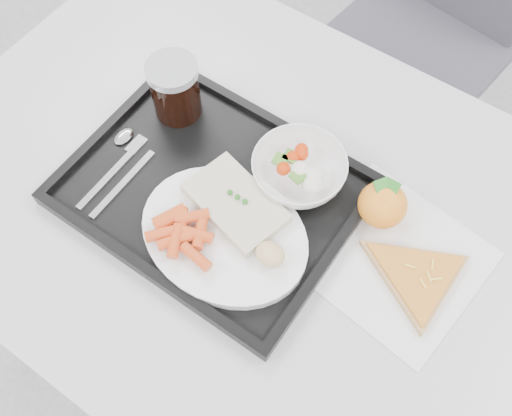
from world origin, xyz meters
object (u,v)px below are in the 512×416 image
(table, at_px, (269,228))
(chair, at_px, (430,11))
(dinner_plate, at_px, (225,235))
(pizza_slice, at_px, (416,277))
(tray, at_px, (212,192))
(salad_bowl, at_px, (299,170))
(cola_glass, at_px, (175,88))
(tangerine, at_px, (383,205))

(table, height_order, chair, chair)
(dinner_plate, bearing_deg, pizza_slice, 22.37)
(chair, relative_size, tray, 2.07)
(tray, xyz_separation_m, salad_bowl, (0.10, 0.10, 0.03))
(salad_bowl, xyz_separation_m, pizza_slice, (0.24, -0.04, -0.03))
(tray, bearing_deg, cola_glass, 145.98)
(tray, xyz_separation_m, tangerine, (0.24, 0.12, 0.03))
(tray, bearing_deg, salad_bowl, 43.94)
(dinner_plate, xyz_separation_m, tangerine, (0.17, 0.18, 0.01))
(cola_glass, bearing_deg, table, -15.76)
(salad_bowl, bearing_deg, chair, 94.38)
(dinner_plate, relative_size, tangerine, 2.69)
(tray, height_order, salad_bowl, salad_bowl)
(cola_glass, distance_m, pizza_slice, 0.49)
(salad_bowl, distance_m, tangerine, 0.14)
(cola_glass, bearing_deg, tray, -34.02)
(dinner_plate, xyz_separation_m, salad_bowl, (0.04, 0.15, 0.01))
(table, height_order, pizza_slice, pizza_slice)
(salad_bowl, height_order, tangerine, tangerine)
(dinner_plate, xyz_separation_m, cola_glass, (-0.21, 0.15, 0.05))
(pizza_slice, bearing_deg, chair, 111.00)
(table, relative_size, salad_bowl, 7.89)
(salad_bowl, xyz_separation_m, tangerine, (0.14, 0.02, -0.00))
(dinner_plate, distance_m, cola_glass, 0.26)
(chair, xyz_separation_m, tray, (-0.05, -0.82, 0.22))
(pizza_slice, bearing_deg, dinner_plate, -157.63)
(chair, bearing_deg, dinner_plate, -88.69)
(table, xyz_separation_m, tray, (-0.09, -0.03, 0.08))
(table, distance_m, tray, 0.12)
(salad_bowl, distance_m, cola_glass, 0.25)
(dinner_plate, relative_size, cola_glass, 2.50)
(dinner_plate, distance_m, salad_bowl, 0.16)
(chair, distance_m, salad_bowl, 0.77)
(chair, relative_size, pizza_slice, 4.54)
(table, xyz_separation_m, chair, (-0.05, 0.79, -0.15))
(chair, xyz_separation_m, dinner_plate, (0.02, -0.88, 0.24))
(table, bearing_deg, salad_bowl, 81.84)
(salad_bowl, distance_m, pizza_slice, 0.24)
(dinner_plate, relative_size, pizza_slice, 1.32)
(table, relative_size, chair, 1.29)
(chair, distance_m, pizza_slice, 0.85)
(salad_bowl, relative_size, cola_glass, 1.41)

